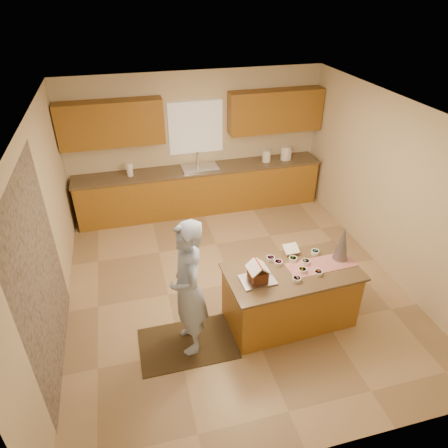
{
  "coord_description": "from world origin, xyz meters",
  "views": [
    {
      "loc": [
        -1.39,
        -4.74,
        4.15
      ],
      "look_at": [
        -0.1,
        0.2,
        1.0
      ],
      "focal_mm": 32.48,
      "sensor_mm": 36.0,
      "label": 1
    }
  ],
  "objects_px": {
    "boy": "(188,289)",
    "gingerbread_house": "(258,273)",
    "island_base": "(290,297)",
    "tinsel_tree": "(343,243)"
  },
  "relations": [
    {
      "from": "boy",
      "to": "gingerbread_house",
      "type": "height_order",
      "value": "boy"
    },
    {
      "from": "island_base",
      "to": "boy",
      "type": "relative_size",
      "value": 0.91
    },
    {
      "from": "boy",
      "to": "island_base",
      "type": "bearing_deg",
      "value": 91.44
    },
    {
      "from": "island_base",
      "to": "gingerbread_house",
      "type": "xyz_separation_m",
      "value": [
        -0.51,
        -0.07,
        0.57
      ]
    },
    {
      "from": "island_base",
      "to": "tinsel_tree",
      "type": "height_order",
      "value": "tinsel_tree"
    },
    {
      "from": "island_base",
      "to": "tinsel_tree",
      "type": "bearing_deg",
      "value": 3.67
    },
    {
      "from": "boy",
      "to": "gingerbread_house",
      "type": "xyz_separation_m",
      "value": [
        0.89,
        0.02,
        0.04
      ]
    },
    {
      "from": "tinsel_tree",
      "to": "island_base",
      "type": "bearing_deg",
      "value": -173.23
    },
    {
      "from": "island_base",
      "to": "gingerbread_house",
      "type": "distance_m",
      "value": 0.77
    },
    {
      "from": "island_base",
      "to": "boy",
      "type": "bearing_deg",
      "value": -179.15
    }
  ]
}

